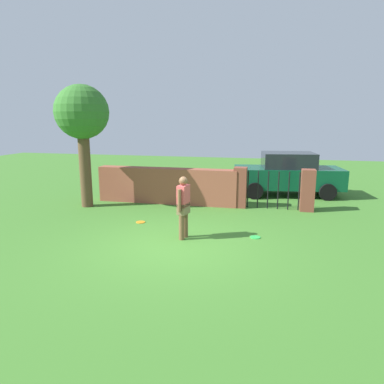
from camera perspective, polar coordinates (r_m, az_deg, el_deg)
name	(u,v)px	position (r m, az deg, el deg)	size (l,w,h in m)	color
ground_plane	(175,246)	(8.71, -2.70, -8.66)	(40.00, 40.00, 0.00)	#3D7528
brick_wall	(167,186)	(12.85, -4.11, 1.02)	(5.12, 0.50, 1.29)	brown
tree	(82,116)	(12.67, -17.37, 11.69)	(1.82, 1.82, 4.17)	brown
person	(183,205)	(8.96, -1.40, -2.06)	(0.29, 0.53, 1.62)	brown
fence_gate	(273,189)	(12.29, 12.99, 0.50)	(2.68, 0.44, 1.40)	brown
car	(288,174)	(14.67, 15.20, 2.84)	(4.40, 2.38, 1.72)	#0C4C2D
frisbee_green	(255,237)	(9.40, 10.20, -7.21)	(0.27, 0.27, 0.02)	green
frisbee_orange	(141,222)	(10.67, -8.32, -4.84)	(0.27, 0.27, 0.02)	orange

